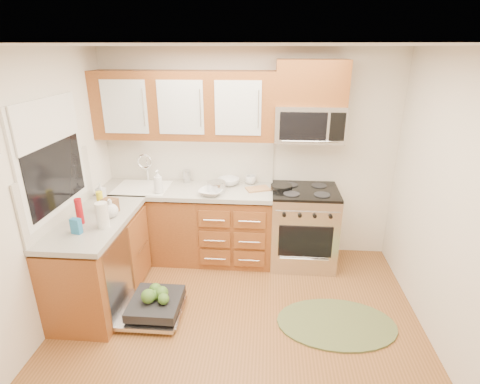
# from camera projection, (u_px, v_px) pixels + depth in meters

# --- Properties ---
(floor) EXTENTS (3.50, 3.50, 0.00)m
(floor) POSITION_uv_depth(u_px,v_px,m) (236.00, 342.00, 3.38)
(floor) COLOR brown
(floor) RESTS_ON ground
(ceiling) EXTENTS (3.50, 3.50, 0.00)m
(ceiling) POSITION_uv_depth(u_px,v_px,m) (235.00, 45.00, 2.47)
(ceiling) COLOR white
(ceiling) RESTS_ON ground
(wall_back) EXTENTS (3.50, 0.04, 2.50)m
(wall_back) POSITION_uv_depth(u_px,v_px,m) (249.00, 156.00, 4.55)
(wall_back) COLOR silver
(wall_back) RESTS_ON ground
(wall_left) EXTENTS (0.04, 3.50, 2.50)m
(wall_left) POSITION_uv_depth(u_px,v_px,m) (23.00, 209.00, 3.06)
(wall_left) COLOR silver
(wall_left) RESTS_ON ground
(wall_right) EXTENTS (0.04, 3.50, 2.50)m
(wall_right) POSITION_uv_depth(u_px,v_px,m) (468.00, 224.00, 2.80)
(wall_right) COLOR silver
(wall_right) RESTS_ON ground
(base_cabinet_back) EXTENTS (2.05, 0.60, 0.85)m
(base_cabinet_back) POSITION_uv_depth(u_px,v_px,m) (188.00, 226.00, 4.63)
(base_cabinet_back) COLOR brown
(base_cabinet_back) RESTS_ON ground
(base_cabinet_left) EXTENTS (0.60, 1.25, 0.85)m
(base_cabinet_left) POSITION_uv_depth(u_px,v_px,m) (100.00, 263.00, 3.82)
(base_cabinet_left) COLOR brown
(base_cabinet_left) RESTS_ON ground
(countertop_back) EXTENTS (2.07, 0.64, 0.05)m
(countertop_back) POSITION_uv_depth(u_px,v_px,m) (186.00, 190.00, 4.45)
(countertop_back) COLOR #A6A197
(countertop_back) RESTS_ON base_cabinet_back
(countertop_left) EXTENTS (0.64, 1.27, 0.05)m
(countertop_left) POSITION_uv_depth(u_px,v_px,m) (94.00, 221.00, 3.65)
(countertop_left) COLOR #A6A197
(countertop_left) RESTS_ON base_cabinet_left
(backsplash_back) EXTENTS (2.05, 0.02, 0.57)m
(backsplash_back) POSITION_uv_depth(u_px,v_px,m) (190.00, 158.00, 4.61)
(backsplash_back) COLOR beige
(backsplash_back) RESTS_ON ground
(backsplash_left) EXTENTS (0.02, 1.25, 0.57)m
(backsplash_left) POSITION_uv_depth(u_px,v_px,m) (59.00, 191.00, 3.56)
(backsplash_left) COLOR beige
(backsplash_left) RESTS_ON ground
(upper_cabinets) EXTENTS (2.05, 0.35, 0.75)m
(upper_cabinets) POSITION_uv_depth(u_px,v_px,m) (184.00, 105.00, 4.22)
(upper_cabinets) COLOR brown
(upper_cabinets) RESTS_ON ground
(cabinet_over_mw) EXTENTS (0.76, 0.35, 0.47)m
(cabinet_over_mw) POSITION_uv_depth(u_px,v_px,m) (312.00, 82.00, 4.02)
(cabinet_over_mw) COLOR brown
(cabinet_over_mw) RESTS_ON ground
(range) EXTENTS (0.76, 0.64, 0.95)m
(range) POSITION_uv_depth(u_px,v_px,m) (303.00, 227.00, 4.49)
(range) COLOR silver
(range) RESTS_ON ground
(microwave) EXTENTS (0.76, 0.38, 0.40)m
(microwave) POSITION_uv_depth(u_px,v_px,m) (309.00, 123.00, 4.15)
(microwave) COLOR silver
(microwave) RESTS_ON ground
(sink) EXTENTS (0.62, 0.50, 0.26)m
(sink) POSITION_uv_depth(u_px,v_px,m) (143.00, 197.00, 4.50)
(sink) COLOR white
(sink) RESTS_ON ground
(dishwasher) EXTENTS (0.70, 0.60, 0.20)m
(dishwasher) POSITION_uv_depth(u_px,v_px,m) (152.00, 307.00, 3.69)
(dishwasher) COLOR silver
(dishwasher) RESTS_ON ground
(window) EXTENTS (0.03, 1.05, 1.05)m
(window) POSITION_uv_depth(u_px,v_px,m) (52.00, 157.00, 3.41)
(window) COLOR white
(window) RESTS_ON ground
(window_blind) EXTENTS (0.02, 0.96, 0.40)m
(window_blind) POSITION_uv_depth(u_px,v_px,m) (47.00, 121.00, 3.29)
(window_blind) COLOR white
(window_blind) RESTS_ON ground
(rug) EXTENTS (1.15, 0.76, 0.02)m
(rug) POSITION_uv_depth(u_px,v_px,m) (336.00, 324.00, 3.59)
(rug) COLOR #646A3C
(rug) RESTS_ON ground
(skillet) EXTENTS (0.26, 0.26, 0.05)m
(skillet) POSITION_uv_depth(u_px,v_px,m) (281.00, 187.00, 4.34)
(skillet) COLOR black
(skillet) RESTS_ON range
(stock_pot) EXTENTS (0.21, 0.21, 0.13)m
(stock_pot) POSITION_uv_depth(u_px,v_px,m) (217.00, 187.00, 4.30)
(stock_pot) COLOR silver
(stock_pot) RESTS_ON countertop_back
(cutting_board) EXTENTS (0.31, 0.26, 0.02)m
(cutting_board) POSITION_uv_depth(u_px,v_px,m) (258.00, 189.00, 4.39)
(cutting_board) COLOR #AB834E
(cutting_board) RESTS_ON countertop_back
(canister) EXTENTS (0.11, 0.11, 0.16)m
(canister) POSITION_uv_depth(u_px,v_px,m) (187.00, 176.00, 4.61)
(canister) COLOR silver
(canister) RESTS_ON countertop_back
(paper_towel_roll) EXTENTS (0.13, 0.13, 0.24)m
(paper_towel_roll) POSITION_uv_depth(u_px,v_px,m) (102.00, 215.00, 3.43)
(paper_towel_roll) COLOR white
(paper_towel_roll) RESTS_ON countertop_left
(mustard_bottle) EXTENTS (0.07, 0.07, 0.21)m
(mustard_bottle) POSITION_uv_depth(u_px,v_px,m) (100.00, 201.00, 3.80)
(mustard_bottle) COLOR yellow
(mustard_bottle) RESTS_ON countertop_left
(red_bottle) EXTENTS (0.09, 0.09, 0.25)m
(red_bottle) POSITION_uv_depth(u_px,v_px,m) (79.00, 211.00, 3.51)
(red_bottle) COLOR #AA0E15
(red_bottle) RESTS_ON countertop_left
(wooden_box) EXTENTS (0.16, 0.13, 0.14)m
(wooden_box) POSITION_uv_depth(u_px,v_px,m) (110.00, 205.00, 3.77)
(wooden_box) COLOR brown
(wooden_box) RESTS_ON countertop_left
(blue_carton) EXTENTS (0.10, 0.07, 0.14)m
(blue_carton) POSITION_uv_depth(u_px,v_px,m) (76.00, 226.00, 3.34)
(blue_carton) COLOR teal
(blue_carton) RESTS_ON countertop_left
(bowl_a) EXTENTS (0.32, 0.32, 0.06)m
(bowl_a) POSITION_uv_depth(u_px,v_px,m) (211.00, 192.00, 4.22)
(bowl_a) COLOR #999999
(bowl_a) RESTS_ON countertop_back
(bowl_b) EXTENTS (0.27, 0.27, 0.08)m
(bowl_b) POSITION_uv_depth(u_px,v_px,m) (229.00, 182.00, 4.53)
(bowl_b) COLOR #999999
(bowl_b) RESTS_ON countertop_back
(cup) EXTENTS (0.14, 0.14, 0.10)m
(cup) POSITION_uv_depth(u_px,v_px,m) (251.00, 180.00, 4.56)
(cup) COLOR #999999
(cup) RESTS_ON countertop_back
(soap_bottle_a) EXTENTS (0.11, 0.11, 0.27)m
(soap_bottle_a) POSITION_uv_depth(u_px,v_px,m) (158.00, 182.00, 4.24)
(soap_bottle_a) COLOR #999999
(soap_bottle_a) RESTS_ON countertop_back
(soap_bottle_b) EXTENTS (0.09, 0.10, 0.18)m
(soap_bottle_b) POSITION_uv_depth(u_px,v_px,m) (100.00, 191.00, 4.11)
(soap_bottle_b) COLOR #999999
(soap_bottle_b) RESTS_ON countertop_left
(soap_bottle_c) EXTENTS (0.16, 0.16, 0.19)m
(soap_bottle_c) POSITION_uv_depth(u_px,v_px,m) (110.00, 208.00, 3.66)
(soap_bottle_c) COLOR #999999
(soap_bottle_c) RESTS_ON countertop_left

